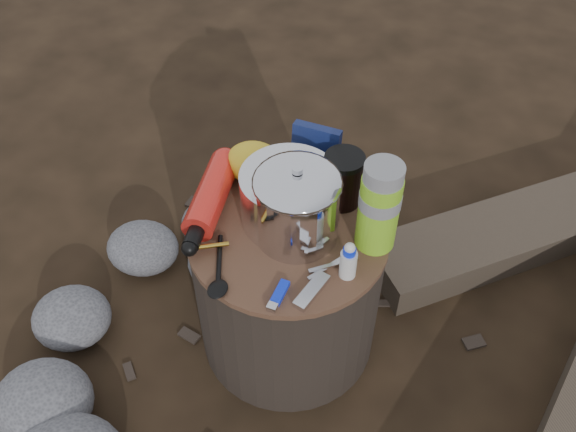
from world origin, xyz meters
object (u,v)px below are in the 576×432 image
(camping_pot, at_px, (297,204))
(travel_mug, at_px, (343,180))
(fuel_bottle, at_px, (212,195))
(stump, at_px, (288,288))
(thermos, at_px, (379,207))

(camping_pot, distance_m, travel_mug, 0.15)
(fuel_bottle, bearing_deg, travel_mug, 15.34)
(stump, xyz_separation_m, travel_mug, (0.09, 0.14, 0.28))
(stump, height_order, travel_mug, travel_mug)
(camping_pot, relative_size, travel_mug, 1.41)
(camping_pot, height_order, travel_mug, camping_pot)
(fuel_bottle, relative_size, thermos, 1.36)
(fuel_bottle, xyz_separation_m, travel_mug, (0.28, 0.12, 0.03))
(stump, distance_m, thermos, 0.38)
(stump, xyz_separation_m, thermos, (0.19, 0.04, 0.33))
(fuel_bottle, distance_m, thermos, 0.40)
(thermos, relative_size, travel_mug, 1.66)
(camping_pot, bearing_deg, fuel_bottle, 176.15)
(fuel_bottle, distance_m, travel_mug, 0.31)
(stump, bearing_deg, camping_pot, 8.81)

